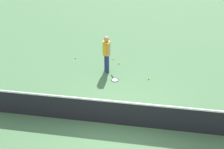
{
  "coord_description": "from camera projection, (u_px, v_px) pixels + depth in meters",
  "views": [
    {
      "loc": [
        -0.83,
        6.75,
        6.03
      ],
      "look_at": [
        0.51,
        -1.73,
        0.9
      ],
      "focal_mm": 42.44,
      "sensor_mm": 36.0,
      "label": 1
    }
  ],
  "objects": [
    {
      "name": "tennis_ball_near_player",
      "position": [
        149.0,
        79.0,
        11.39
      ],
      "size": [
        0.07,
        0.07,
        0.07
      ],
      "primitive_type": "sphere",
      "color": "#C6E033",
      "rests_on": "ground_plane"
    },
    {
      "name": "tennis_ball_by_net",
      "position": [
        113.0,
        59.0,
        12.96
      ],
      "size": [
        0.07,
        0.07,
        0.07
      ],
      "primitive_type": "sphere",
      "color": "#C6E033",
      "rests_on": "ground_plane"
    },
    {
      "name": "tennis_racket_near_player",
      "position": [
        115.0,
        80.0,
        11.36
      ],
      "size": [
        0.45,
        0.59,
        0.03
      ],
      "color": "black",
      "rests_on": "ground_plane"
    },
    {
      "name": "court_net",
      "position": [
        119.0,
        113.0,
        8.67
      ],
      "size": [
        10.09,
        0.09,
        1.07
      ],
      "color": "#4C4C51",
      "rests_on": "ground_plane"
    },
    {
      "name": "player_near_side",
      "position": [
        107.0,
        51.0,
        11.48
      ],
      "size": [
        0.47,
        0.49,
        1.7
      ],
      "color": "navy",
      "rests_on": "ground_plane"
    },
    {
      "name": "ground_plane",
      "position": [
        119.0,
        124.0,
        8.93
      ],
      "size": [
        40.0,
        40.0,
        0.0
      ],
      "primitive_type": "plane",
      "color": "#4C7A4C"
    },
    {
      "name": "tennis_ball_baseline",
      "position": [
        119.0,
        63.0,
        12.57
      ],
      "size": [
        0.07,
        0.07,
        0.07
      ],
      "primitive_type": "sphere",
      "color": "#C6E033",
      "rests_on": "ground_plane"
    },
    {
      "name": "tennis_ball_midcourt",
      "position": [
        75.0,
        58.0,
        13.06
      ],
      "size": [
        0.07,
        0.07,
        0.07
      ],
      "primitive_type": "sphere",
      "color": "#C6E033",
      "rests_on": "ground_plane"
    }
  ]
}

